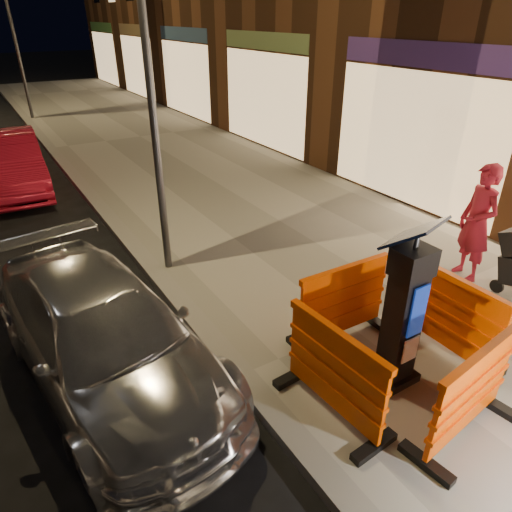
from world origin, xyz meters
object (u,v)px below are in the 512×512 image
barrier_front (471,395)px  barrier_kerbside (334,373)px  barrier_back (343,303)px  car_silver (113,376)px  car_red (15,190)px  parking_kiosk (404,311)px  barrier_bldgside (452,317)px  man (477,223)px

barrier_front → barrier_kerbside: bearing=128.0°
barrier_front → barrier_back: size_ratio=1.00×
car_silver → barrier_front: bearing=-53.2°
barrier_back → car_red: barrier_back is taller
barrier_back → car_red: (-2.97, 9.12, -0.70)m
parking_kiosk → car_silver: (-2.81, 1.99, -1.13)m
car_silver → car_red: (-0.17, 8.09, 0.00)m
barrier_back → barrier_kerbside: size_ratio=1.00×
barrier_front → barrier_bldgside: size_ratio=1.00×
barrier_back → barrier_bldgside: size_ratio=1.00×
parking_kiosk → barrier_front: 1.04m
barrier_front → car_red: (-2.97, 11.02, -0.70)m
barrier_back → car_silver: bearing=160.8°
parking_kiosk → barrier_back: bearing=88.0°
car_silver → man: man is taller
car_red → car_silver: bearing=-86.4°
barrier_back → man: (2.85, 0.14, 0.41)m
barrier_back → barrier_front: bearing=-89.0°
parking_kiosk → barrier_kerbside: size_ratio=1.40×
barrier_kerbside → car_red: size_ratio=0.32×
barrier_bldgside → car_silver: bearing=62.2°
barrier_back → car_red: 9.62m
car_silver → man: (5.66, -0.89, 1.11)m
parking_kiosk → barrier_back: parking_kiosk is taller
barrier_back → man: man is taller
parking_kiosk → barrier_front: parking_kiosk is taller
car_red → barrier_back: bearing=-69.5°
barrier_front → barrier_kerbside: size_ratio=1.00×
parking_kiosk → barrier_kerbside: bearing=178.0°
barrier_front → parking_kiosk: bearing=83.0°
barrier_bldgside → car_silver: (-3.76, 1.99, -0.70)m
parking_kiosk → barrier_front: bearing=-92.0°
barrier_kerbside → barrier_bldgside: 1.90m
man → barrier_back: bearing=-68.4°
barrier_kerbside → barrier_bldgside: bearing=-94.0°
car_red → man: 10.77m
barrier_bldgside → man: 2.23m
man → car_red: bearing=-128.3°
barrier_bldgside → car_silver: 4.30m
barrier_back → parking_kiosk: bearing=-89.0°
barrier_back → barrier_kerbside: same height
parking_kiosk → barrier_kerbside: (-0.95, 0.00, -0.43)m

